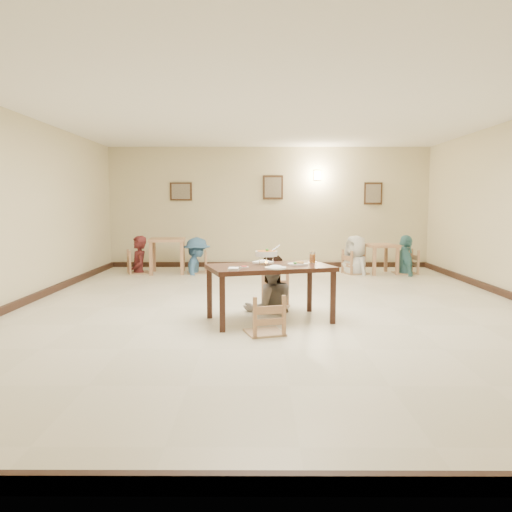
{
  "coord_description": "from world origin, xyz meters",
  "views": [
    {
      "loc": [
        -0.27,
        -7.57,
        1.6
      ],
      "look_at": [
        -0.3,
        -0.18,
        0.82
      ],
      "focal_mm": 35.0,
      "sensor_mm": 36.0,
      "label": 1
    }
  ],
  "objects_px": {
    "main_diner": "(270,255)",
    "bg_diner_b": "(197,237)",
    "main_table": "(270,271)",
    "bg_table_right": "(380,250)",
    "curry_warmer": "(266,254)",
    "bg_chair_ll": "(138,251)",
    "bg_diner_d": "(406,235)",
    "bg_chair_rr": "(406,251)",
    "chair_far": "(272,276)",
    "chair_near": "(265,296)",
    "bg_diner_a": "(138,236)",
    "bg_diner_c": "(356,236)",
    "bg_chair_rl": "(356,252)",
    "bg_table_left": "(167,244)",
    "bg_chair_lr": "(197,253)",
    "drink_glass": "(312,258)"
  },
  "relations": [
    {
      "from": "chair_near",
      "to": "bg_chair_rr",
      "type": "bearing_deg",
      "value": -138.63
    },
    {
      "from": "drink_glass",
      "to": "bg_table_left",
      "type": "relative_size",
      "value": 0.18
    },
    {
      "from": "main_diner",
      "to": "bg_diner_b",
      "type": "bearing_deg",
      "value": -85.34
    },
    {
      "from": "bg_chair_lr",
      "to": "bg_diner_a",
      "type": "bearing_deg",
      "value": -97.25
    },
    {
      "from": "chair_near",
      "to": "bg_diner_b",
      "type": "xyz_separation_m",
      "value": [
        -1.49,
        5.39,
        0.36
      ]
    },
    {
      "from": "curry_warmer",
      "to": "bg_chair_ll",
      "type": "relative_size",
      "value": 0.33
    },
    {
      "from": "bg_chair_ll",
      "to": "bg_diner_a",
      "type": "height_order",
      "value": "bg_diner_a"
    },
    {
      "from": "bg_chair_rl",
      "to": "bg_chair_rr",
      "type": "xyz_separation_m",
      "value": [
        1.14,
        -0.0,
        0.01
      ]
    },
    {
      "from": "bg_table_left",
      "to": "bg_chair_rr",
      "type": "height_order",
      "value": "bg_chair_rr"
    },
    {
      "from": "main_table",
      "to": "bg_table_right",
      "type": "relative_size",
      "value": 2.27
    },
    {
      "from": "drink_glass",
      "to": "bg_diner_d",
      "type": "bearing_deg",
      "value": 59.02
    },
    {
      "from": "bg_table_right",
      "to": "bg_diner_d",
      "type": "height_order",
      "value": "bg_diner_d"
    },
    {
      "from": "bg_chair_lr",
      "to": "bg_chair_rr",
      "type": "distance_m",
      "value": 4.79
    },
    {
      "from": "chair_far",
      "to": "main_diner",
      "type": "xyz_separation_m",
      "value": [
        -0.04,
        -0.12,
        0.33
      ]
    },
    {
      "from": "bg_table_right",
      "to": "chair_near",
      "type": "bearing_deg",
      "value": -117.08
    },
    {
      "from": "bg_diner_b",
      "to": "bg_diner_c",
      "type": "distance_m",
      "value": 3.65
    },
    {
      "from": "bg_chair_lr",
      "to": "bg_diner_c",
      "type": "bearing_deg",
      "value": 80.04
    },
    {
      "from": "bg_chair_ll",
      "to": "bg_diner_b",
      "type": "xyz_separation_m",
      "value": [
        1.34,
        0.03,
        0.32
      ]
    },
    {
      "from": "bg_table_left",
      "to": "bg_diner_a",
      "type": "distance_m",
      "value": 0.7
    },
    {
      "from": "curry_warmer",
      "to": "bg_diner_d",
      "type": "height_order",
      "value": "bg_diner_d"
    },
    {
      "from": "bg_diner_c",
      "to": "chair_near",
      "type": "bearing_deg",
      "value": -45.95
    },
    {
      "from": "bg_chair_ll",
      "to": "bg_diner_a",
      "type": "distance_m",
      "value": 0.36
    },
    {
      "from": "chair_far",
      "to": "bg_chair_rr",
      "type": "bearing_deg",
      "value": 64.33
    },
    {
      "from": "drink_glass",
      "to": "bg_chair_rl",
      "type": "height_order",
      "value": "bg_chair_rl"
    },
    {
      "from": "bg_chair_rl",
      "to": "bg_table_right",
      "type": "bearing_deg",
      "value": -108.34
    },
    {
      "from": "bg_diner_d",
      "to": "bg_chair_lr",
      "type": "bearing_deg",
      "value": 91.28
    },
    {
      "from": "bg_table_left",
      "to": "bg_chair_lr",
      "type": "relative_size",
      "value": 0.93
    },
    {
      "from": "curry_warmer",
      "to": "bg_chair_ll",
      "type": "height_order",
      "value": "curry_warmer"
    },
    {
      "from": "main_table",
      "to": "bg_chair_lr",
      "type": "distance_m",
      "value": 4.98
    },
    {
      "from": "bg_chair_rr",
      "to": "bg_diner_a",
      "type": "xyz_separation_m",
      "value": [
        -6.12,
        0.05,
        0.35
      ]
    },
    {
      "from": "bg_table_left",
      "to": "bg_table_right",
      "type": "distance_m",
      "value": 4.89
    },
    {
      "from": "drink_glass",
      "to": "bg_chair_lr",
      "type": "height_order",
      "value": "bg_chair_lr"
    },
    {
      "from": "bg_chair_ll",
      "to": "bg_chair_rl",
      "type": "bearing_deg",
      "value": -112.0
    },
    {
      "from": "bg_table_right",
      "to": "bg_diner_a",
      "type": "height_order",
      "value": "bg_diner_a"
    },
    {
      "from": "bg_chair_lr",
      "to": "bg_diner_c",
      "type": "height_order",
      "value": "bg_diner_c"
    },
    {
      "from": "drink_glass",
      "to": "bg_table_right",
      "type": "xyz_separation_m",
      "value": [
        2.03,
        4.36,
        -0.3
      ]
    },
    {
      "from": "curry_warmer",
      "to": "bg_chair_ll",
      "type": "distance_m",
      "value": 5.49
    },
    {
      "from": "bg_table_left",
      "to": "bg_chair_rl",
      "type": "xyz_separation_m",
      "value": [
        4.31,
        -0.05,
        -0.16
      ]
    },
    {
      "from": "curry_warmer",
      "to": "bg_table_left",
      "type": "distance_m",
      "value": 5.16
    },
    {
      "from": "curry_warmer",
      "to": "bg_chair_lr",
      "type": "xyz_separation_m",
      "value": [
        -1.52,
        4.69,
        -0.45
      ]
    },
    {
      "from": "main_table",
      "to": "bg_diner_c",
      "type": "bearing_deg",
      "value": 48.8
    },
    {
      "from": "main_diner",
      "to": "bg_table_left",
      "type": "bearing_deg",
      "value": -77.42
    },
    {
      "from": "chair_far",
      "to": "bg_diner_c",
      "type": "xyz_separation_m",
      "value": [
        2.01,
        3.84,
        0.38
      ]
    },
    {
      "from": "bg_chair_ll",
      "to": "bg_diner_b",
      "type": "relative_size",
      "value": 0.61
    },
    {
      "from": "bg_diner_a",
      "to": "bg_diner_b",
      "type": "height_order",
      "value": "bg_diner_a"
    },
    {
      "from": "bg_chair_lr",
      "to": "bg_diner_a",
      "type": "xyz_separation_m",
      "value": [
        -1.34,
        -0.03,
        0.39
      ]
    },
    {
      "from": "bg_chair_rr",
      "to": "chair_far",
      "type": "bearing_deg",
      "value": -42.87
    },
    {
      "from": "chair_far",
      "to": "curry_warmer",
      "type": "height_order",
      "value": "curry_warmer"
    },
    {
      "from": "chair_near",
      "to": "bg_diner_a",
      "type": "height_order",
      "value": "bg_diner_a"
    },
    {
      "from": "bg_table_left",
      "to": "chair_near",
      "type": "bearing_deg",
      "value": -68.05
    }
  ]
}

